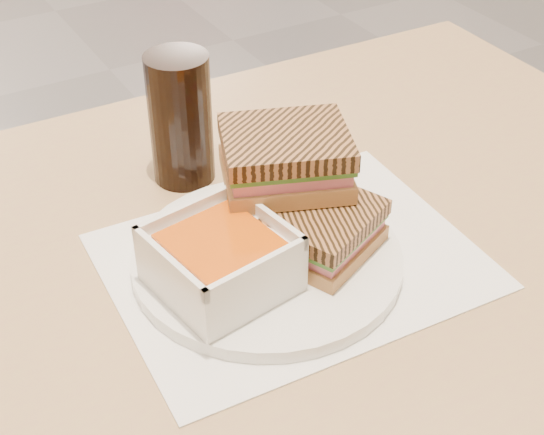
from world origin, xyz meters
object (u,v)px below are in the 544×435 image
main_table (216,326)px  panini_lower (324,230)px  plate (267,259)px  cola_glass (181,119)px  soup_bowl (221,261)px

main_table → panini_lower: 0.19m
plate → cola_glass: cola_glass is taller
main_table → plate: bearing=-55.8°
panini_lower → soup_bowl: bearing=177.4°
soup_bowl → panini_lower: soup_bowl is taller
main_table → plate: (0.04, -0.05, 0.12)m
main_table → soup_bowl: (-0.02, -0.07, 0.16)m
main_table → plate: size_ratio=4.43×
main_table → plate: plate is taller
plate → panini_lower: panini_lower is taller
main_table → panini_lower: (0.09, -0.08, 0.16)m
main_table → panini_lower: panini_lower is taller
plate → panini_lower: (0.05, -0.02, 0.03)m
plate → cola_glass: size_ratio=1.78×
soup_bowl → cola_glass: bearing=74.5°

